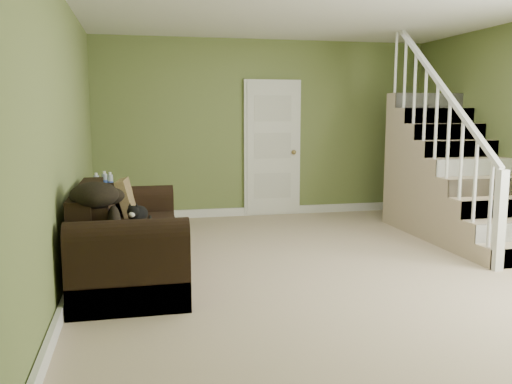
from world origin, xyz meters
name	(u,v)px	position (x,y,z in m)	size (l,w,h in m)	color
floor	(326,263)	(0.00, 0.00, 0.00)	(5.00, 5.50, 0.01)	tan
ceiling	(331,2)	(0.00, 0.00, 2.60)	(5.00, 5.50, 0.01)	white
wall_back	(265,129)	(0.00, 2.75, 1.30)	(5.00, 0.04, 2.60)	olive
wall_left	(66,140)	(-2.50, 0.00, 1.30)	(0.04, 5.50, 2.60)	olive
baseboard_back	(265,211)	(0.00, 2.72, 0.06)	(5.00, 0.04, 0.12)	white
baseboard_left	(77,272)	(-2.47, 0.00, 0.06)	(0.04, 5.50, 0.12)	white
door	(272,149)	(0.10, 2.71, 1.01)	(0.86, 0.12, 2.02)	white
staircase	(450,184)	(1.99, 0.97, 0.64)	(1.00, 2.51, 2.82)	tan
sofa	(125,243)	(-2.02, -0.04, 0.33)	(0.94, 2.17, 0.86)	black
side_table	(105,217)	(-2.27, 1.39, 0.32)	(0.54, 0.54, 0.85)	black
cat	(138,215)	(-1.89, 0.16, 0.55)	(0.26, 0.49, 0.23)	black
banana	(144,238)	(-1.84, -0.58, 0.49)	(0.05, 0.17, 0.05)	yellow
throw_pillow	(126,198)	(-2.00, 0.65, 0.65)	(0.10, 0.39, 0.39)	#4E381F
throw_blanket	(94,195)	(-2.22, -0.69, 0.89)	(0.38, 0.50, 0.21)	black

